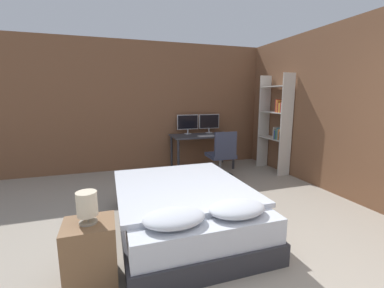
# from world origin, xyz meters

# --- Properties ---
(wall_back) EXTENTS (12.00, 0.06, 2.70)m
(wall_back) POSITION_xyz_m (0.00, 4.28, 1.35)
(wall_back) COLOR brown
(wall_back) RESTS_ON ground_plane
(wall_side_right) EXTENTS (0.06, 12.00, 2.70)m
(wall_side_right) POSITION_xyz_m (2.09, 1.50, 1.35)
(wall_side_right) COLOR brown
(wall_side_right) RESTS_ON ground_plane
(bed) EXTENTS (1.50, 1.99, 0.60)m
(bed) POSITION_xyz_m (-0.58, 1.41, 0.26)
(bed) COLOR #2D2D33
(bed) RESTS_ON ground_plane
(nightstand) EXTENTS (0.41, 0.37, 0.55)m
(nightstand) POSITION_xyz_m (-1.58, 0.78, 0.28)
(nightstand) COLOR brown
(nightstand) RESTS_ON ground_plane
(bedside_lamp) EXTENTS (0.16, 0.16, 0.26)m
(bedside_lamp) POSITION_xyz_m (-1.58, 0.78, 0.71)
(bedside_lamp) COLOR gray
(bedside_lamp) RESTS_ON nightstand
(desk) EXTENTS (1.34, 0.68, 0.74)m
(desk) POSITION_xyz_m (0.56, 3.87, 0.65)
(desk) COLOR #38383D
(desk) RESTS_ON ground_plane
(monitor_left) EXTENTS (0.48, 0.16, 0.43)m
(monitor_left) POSITION_xyz_m (0.30, 4.11, 0.99)
(monitor_left) COLOR #B7B7BC
(monitor_left) RESTS_ON desk
(monitor_right) EXTENTS (0.48, 0.16, 0.43)m
(monitor_right) POSITION_xyz_m (0.82, 4.11, 0.99)
(monitor_right) COLOR #B7B7BC
(monitor_right) RESTS_ON desk
(keyboard) EXTENTS (0.34, 0.13, 0.02)m
(keyboard) POSITION_xyz_m (0.56, 3.63, 0.75)
(keyboard) COLOR #B7B7BC
(keyboard) RESTS_ON desk
(computer_mouse) EXTENTS (0.07, 0.05, 0.04)m
(computer_mouse) POSITION_xyz_m (0.82, 3.63, 0.76)
(computer_mouse) COLOR #B7B7BC
(computer_mouse) RESTS_ON desk
(office_chair) EXTENTS (0.52, 0.52, 0.92)m
(office_chair) POSITION_xyz_m (0.66, 3.07, 0.38)
(office_chair) COLOR black
(office_chair) RESTS_ON ground_plane
(bookshelf) EXTENTS (0.27, 0.78, 2.00)m
(bookshelf) POSITION_xyz_m (1.91, 3.12, 1.08)
(bookshelf) COLOR beige
(bookshelf) RESTS_ON ground_plane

